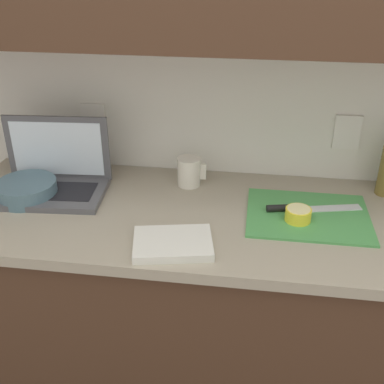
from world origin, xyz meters
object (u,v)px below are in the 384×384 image
at_px(laptop, 55,175).
at_px(measuring_cup, 189,172).
at_px(lemon_half_cut, 298,214).
at_px(cutting_board, 308,215).
at_px(bowl_white, 27,190).
at_px(knife, 297,208).

xyz_separation_m(laptop, measuring_cup, (0.45, 0.11, -0.01)).
bearing_deg(lemon_half_cut, laptop, 173.13).
xyz_separation_m(cutting_board, lemon_half_cut, (-0.03, -0.04, 0.02)).
bearing_deg(lemon_half_cut, bowl_white, 178.16).
relative_size(knife, lemon_half_cut, 3.84).
height_order(knife, lemon_half_cut, lemon_half_cut).
distance_m(cutting_board, lemon_half_cut, 0.06).
bearing_deg(lemon_half_cut, cutting_board, 49.92).
bearing_deg(laptop, bowl_white, -140.28).
bearing_deg(laptop, measuring_cup, 8.95).
height_order(laptop, cutting_board, laptop).
bearing_deg(bowl_white, lemon_half_cut, -1.84).
bearing_deg(knife, lemon_half_cut, -104.38).
height_order(measuring_cup, bowl_white, measuring_cup).
bearing_deg(measuring_cup, lemon_half_cut, -29.18).
bearing_deg(measuring_cup, cutting_board, -22.19).
xyz_separation_m(laptop, bowl_white, (-0.07, -0.07, -0.03)).
bearing_deg(cutting_board, bowl_white, -179.22).
height_order(knife, measuring_cup, measuring_cup).
bearing_deg(bowl_white, knife, 2.13).
bearing_deg(cutting_board, knife, 148.31).
relative_size(laptop, knife, 1.22).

